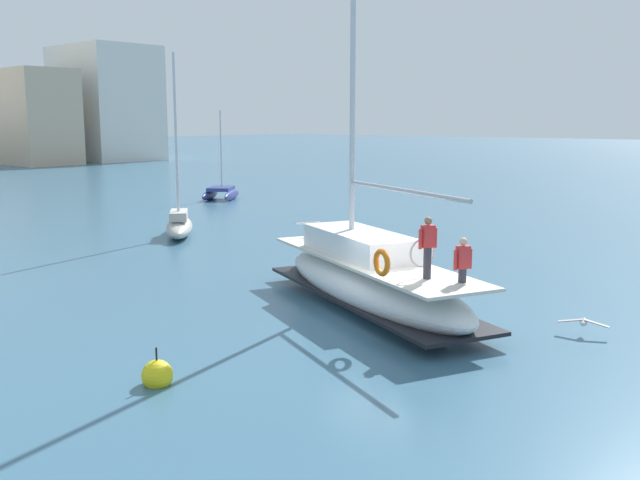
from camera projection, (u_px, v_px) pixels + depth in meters
The scene contains 6 objects.
ground_plane at pixel (380, 322), 19.29m from camera, with size 400.00×400.00×0.00m, color #38607A.
main_sailboat at pixel (369, 278), 20.57m from camera, with size 5.81×9.80×13.07m.
moored_sloop_near at pixel (179, 224), 33.65m from camera, with size 4.12×4.74×8.45m.
moored_catamaran at pixel (221, 192), 49.23m from camera, with size 4.43×4.03×6.11m.
seagull at pixel (584, 322), 17.99m from camera, with size 0.53×1.23×0.18m.
mooring_buoy at pixel (157, 375), 14.69m from camera, with size 0.65×0.65×0.93m.
Camera 1 is at (-14.76, -11.52, 5.40)m, focal length 39.88 mm.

